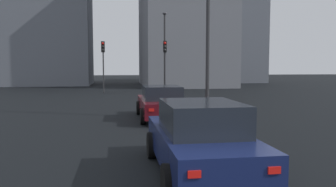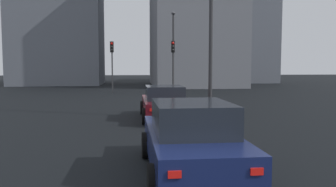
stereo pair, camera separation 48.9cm
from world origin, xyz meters
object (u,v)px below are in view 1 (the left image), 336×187
(car_maroon_lead, at_px, (161,103))
(car_navy_second, at_px, (200,139))
(traffic_light_near_left, at_px, (103,56))
(traffic_light_near_right, at_px, (165,56))
(street_lamp_far, at_px, (165,45))

(car_maroon_lead, xyz_separation_m, car_navy_second, (-7.50, 0.15, 0.05))
(car_navy_second, distance_m, traffic_light_near_left, 22.09)
(car_navy_second, bearing_deg, traffic_light_near_left, 7.14)
(traffic_light_near_left, bearing_deg, traffic_light_near_right, 70.42)
(car_navy_second, xyz_separation_m, traffic_light_near_left, (21.78, 2.87, 2.35))
(car_maroon_lead, xyz_separation_m, street_lamp_far, (14.74, -2.21, 3.39))
(traffic_light_near_left, height_order, street_lamp_far, street_lamp_far)
(car_maroon_lead, bearing_deg, street_lamp_far, -8.45)
(car_maroon_lead, relative_size, traffic_light_near_right, 1.03)
(traffic_light_near_left, bearing_deg, car_navy_second, 12.98)
(traffic_light_near_right, bearing_deg, car_maroon_lead, -1.43)
(car_maroon_lead, height_order, traffic_light_near_left, traffic_light_near_left)
(street_lamp_far, bearing_deg, car_maroon_lead, 171.47)
(traffic_light_near_left, xyz_separation_m, traffic_light_near_right, (-2.28, -4.88, -0.05))
(traffic_light_near_right, height_order, street_lamp_far, street_lamp_far)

